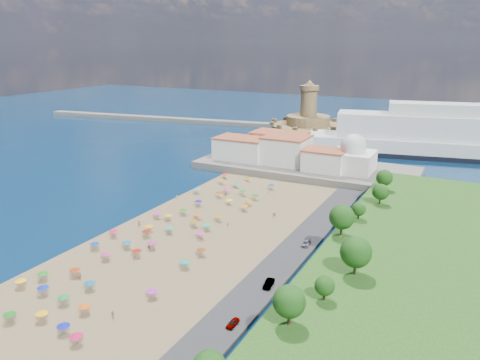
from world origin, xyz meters
The scene contains 12 objects.
ground centered at (0.00, 0.00, 0.00)m, with size 700.00×700.00×0.00m, color #071938.
terrace centered at (10.00, 73.00, 1.50)m, with size 90.00×36.00×3.00m, color #59544C.
jetty centered at (-12.00, 108.00, 1.20)m, with size 18.00×70.00×2.40m, color #59544C.
breakwater centered at (-110.00, 153.00, 1.30)m, with size 200.00×7.00×2.60m, color #59544C.
waterfront_buildings centered at (-3.05, 73.64, 7.88)m, with size 57.00×29.00×11.00m.
domed_building centered at (30.00, 71.00, 8.97)m, with size 16.00×16.00×15.00m.
fortress centered at (-12.00, 138.00, 6.68)m, with size 40.00×40.00×32.40m.
cruise_ship centered at (65.58, 127.95, 9.09)m, with size 141.94×48.19×30.71m.
beach_parasols centered at (-1.23, -11.12, 2.15)m, with size 32.69×116.85×2.20m.
beachgoers centered at (-2.07, -3.24, 1.12)m, with size 37.11×102.11×1.88m.
parked_cars centered at (36.00, -5.88, 1.36)m, with size 2.01×73.01×1.43m.
hillside_trees centered at (48.49, -9.97, 10.35)m, with size 14.97×109.50×8.33m.
Camera 1 is at (72.49, -107.51, 52.27)m, focal length 35.00 mm.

